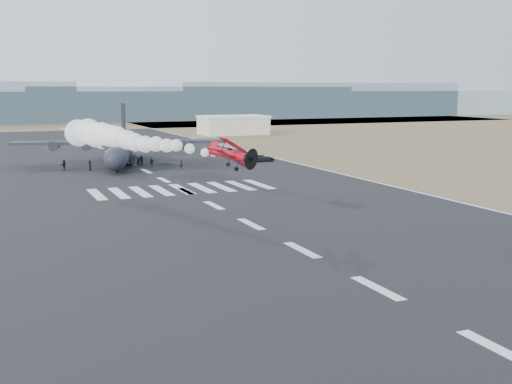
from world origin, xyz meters
TOP-DOWN VIEW (x-y plane):
  - ground at (0.00, 0.00)m, footprint 500.00×500.00m
  - scrub_far at (0.00, 230.00)m, footprint 500.00×80.00m
  - runway_markings at (0.00, 60.00)m, footprint 60.00×260.00m
  - ridge_seg_d at (0.00, 260.00)m, footprint 150.00×50.00m
  - ridge_seg_e at (65.00, 260.00)m, footprint 150.00×50.00m
  - ridge_seg_f at (130.00, 260.00)m, footprint 150.00×50.00m
  - ridge_seg_g at (195.00, 260.00)m, footprint 150.00×50.00m
  - hangar_right at (46.00, 150.00)m, footprint 20.50×12.50m
  - aerobatic_biplane at (-3.45, 20.54)m, footprint 5.48×5.52m
  - smoke_trail at (-11.42, 47.19)m, footprint 11.38×32.92m
  - transport_aircraft at (-2.01, 83.75)m, footprint 38.94×31.83m
  - support_vehicle at (24.76, 77.96)m, footprint 4.88×2.56m
  - crew_a at (-1.59, 76.93)m, footprint 0.63×0.73m
  - crew_b at (1.14, 80.69)m, footprint 0.68×0.98m
  - crew_c at (-4.83, 79.45)m, footprint 1.07×1.08m
  - crew_d at (2.37, 77.74)m, footprint 1.00×0.56m
  - crew_e at (-8.92, 76.90)m, footprint 0.87×1.05m
  - crew_f at (-13.06, 78.83)m, footprint 1.46×1.75m
  - crew_g at (6.65, 73.08)m, footprint 0.75×0.77m
  - crew_h at (0.51, 80.15)m, footprint 0.84×0.91m

SIDE VIEW (x-z plane):
  - ground at x=0.00m, z-range 0.00..0.00m
  - scrub_far at x=0.00m, z-range 0.00..0.00m
  - runway_markings at x=0.00m, z-range 0.00..0.01m
  - support_vehicle at x=24.76m, z-range 0.00..1.31m
  - crew_h at x=0.51m, z-range 0.00..1.60m
  - crew_c at x=-4.83m, z-range 0.00..1.61m
  - crew_g at x=6.65m, z-range 0.00..1.62m
  - crew_d at x=2.37m, z-range 0.00..1.65m
  - crew_e at x=-8.92m, z-range 0.00..1.86m
  - crew_b at x=1.14m, z-range 0.00..1.86m
  - crew_a at x=-1.59m, z-range 0.00..1.88m
  - crew_f at x=-13.06m, z-range 0.00..1.88m
  - transport_aircraft at x=-2.01m, z-range -2.75..8.61m
  - hangar_right at x=46.00m, z-range 0.06..5.96m
  - ridge_seg_d at x=0.00m, z-range 0.00..13.00m
  - ridge_seg_g at x=195.00m, z-range 0.00..13.00m
  - ridge_seg_e at x=65.00m, z-range 0.00..15.00m
  - aerobatic_biplane at x=-3.45m, z-range 6.14..9.76m
  - smoke_trail at x=-11.42m, z-range 6.34..10.06m
  - ridge_seg_f at x=130.00m, z-range 0.00..17.00m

